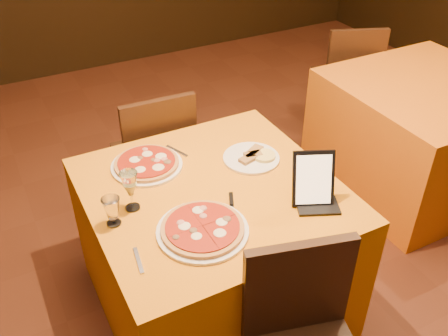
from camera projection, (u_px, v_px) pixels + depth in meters
name	position (u px, v px, depth m)	size (l,w,h in m)	color
floor	(297.00, 302.00, 2.68)	(6.00, 7.00, 0.01)	#5E2D19
main_table	(213.00, 248.00, 2.47)	(1.10, 1.10, 0.75)	orange
side_table	(419.00, 135.00, 3.34)	(1.10, 1.10, 0.75)	orange
chair_main_far	(153.00, 154.00, 3.01)	(0.43, 0.43, 0.91)	black
chair_side_far	(344.00, 78.00, 3.89)	(0.43, 0.43, 0.91)	black
pizza_near	(203.00, 229.00, 2.01)	(0.38, 0.38, 0.03)	white
pizza_far	(147.00, 164.00, 2.38)	(0.34, 0.34, 0.03)	white
cutlet_dish	(251.00, 157.00, 2.44)	(0.28, 0.28, 0.03)	white
wine_glass	(131.00, 191.00, 2.09)	(0.08, 0.08, 0.19)	#D7DC7D
water_glass	(112.00, 212.00, 2.02)	(0.07, 0.07, 0.13)	silver
tablet	(313.00, 179.00, 2.11)	(0.18, 0.02, 0.24)	black
knife	(232.00, 213.00, 2.11)	(0.23, 0.02, 0.01)	#B4B4BB
fork_near	(138.00, 260.00, 1.88)	(0.14, 0.02, 0.01)	silver
fork_far	(177.00, 151.00, 2.50)	(0.15, 0.02, 0.01)	#BABBC2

